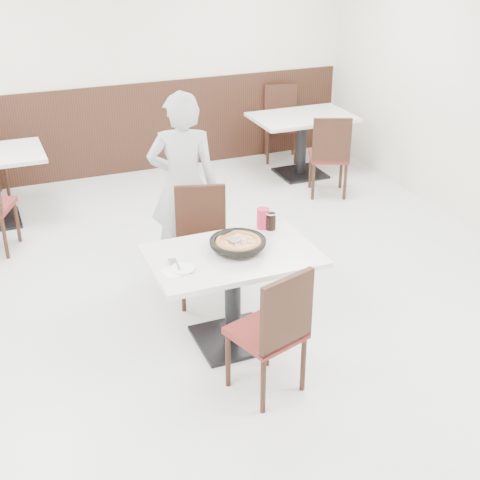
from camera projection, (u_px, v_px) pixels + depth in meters
name	position (u px, v px, depth m)	size (l,w,h in m)	color
floor	(219.00, 310.00, 5.50)	(7.00, 7.00, 0.00)	beige
wall_back	(112.00, 59.00, 7.79)	(6.00, 0.04, 2.80)	silver
wainscot_back	(118.00, 130.00, 8.15)	(5.90, 0.03, 1.10)	black
main_table	(233.00, 298.00, 4.95)	(1.20, 0.80, 0.75)	silver
chair_near	(266.00, 330.00, 4.40)	(0.42, 0.42, 0.95)	black
chair_far	(203.00, 248.00, 5.46)	(0.42, 0.42, 0.95)	black
trivet	(227.00, 247.00, 4.83)	(0.11, 0.11, 0.04)	black
pizza_pan	(238.00, 245.00, 4.80)	(0.32, 0.32, 0.01)	black
pizza	(238.00, 244.00, 4.78)	(0.29, 0.29, 0.02)	#BC7F40
pizza_server	(234.00, 239.00, 4.77)	(0.08, 0.11, 0.00)	silver
napkin	(175.00, 271.00, 4.53)	(0.15, 0.15, 0.00)	white
side_plate	(183.00, 268.00, 4.56)	(0.17, 0.17, 0.01)	white
fork	(178.00, 265.00, 4.58)	(0.01, 0.15, 0.00)	silver
cola_glass	(271.00, 222.00, 5.11)	(0.08, 0.08, 0.13)	black
red_cup	(263.00, 218.00, 5.13)	(0.10, 0.10, 0.16)	#BB1F3E
diner_person	(183.00, 186.00, 5.75)	(0.60, 0.40, 1.65)	#B4B4BA
bg_table_right	(301.00, 146.00, 8.18)	(1.20, 0.80, 0.75)	silver
bg_chair_right_near	(329.00, 154.00, 7.57)	(0.42, 0.42, 0.95)	black
bg_chair_right_far	(281.00, 124.00, 8.64)	(0.42, 0.42, 0.95)	black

